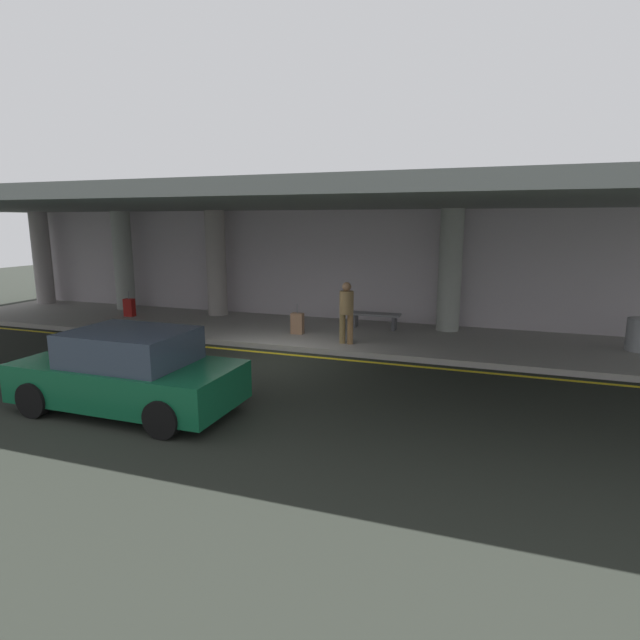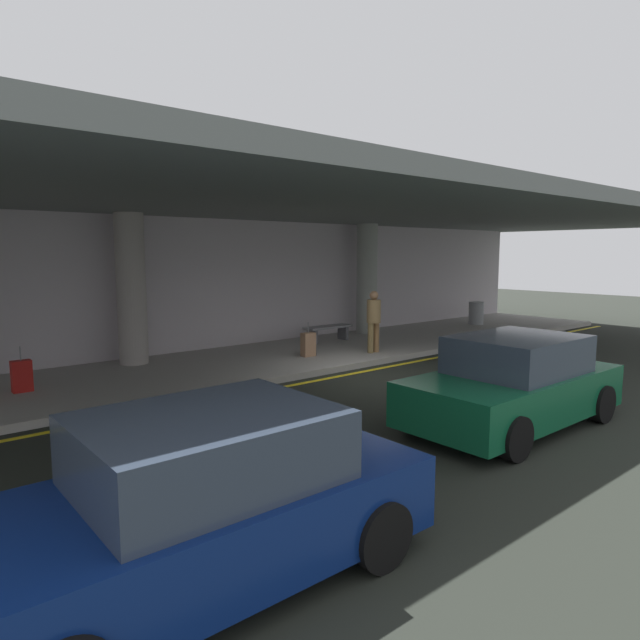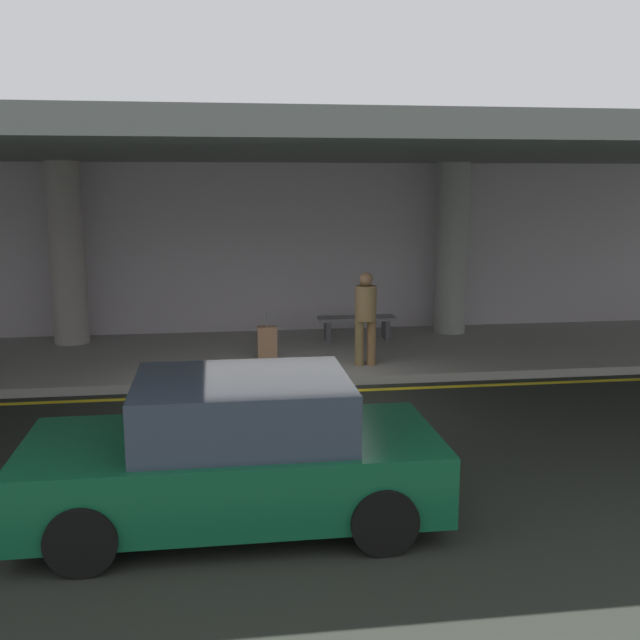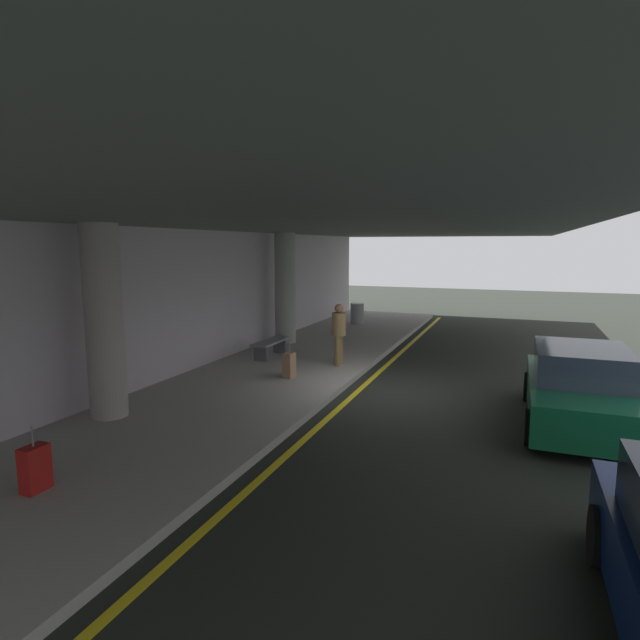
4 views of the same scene
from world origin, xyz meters
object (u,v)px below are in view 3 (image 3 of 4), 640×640
Objects in this scene: traveler_with_luggage at (366,312)px; suitcase_upright_primary at (267,343)px; support_column_center at (67,254)px; car_dark_green at (236,454)px; support_column_right_mid at (451,249)px; bench_metal at (357,323)px.

traveler_with_luggage reaches higher than suitcase_upright_primary.
support_column_center is at bearing -44.77° from traveler_with_luggage.
car_dark_green is 6.42m from suitcase_upright_primary.
traveler_with_luggage is at bearing -12.80° from suitcase_upright_primary.
suitcase_upright_primary is (-1.71, 0.71, -0.65)m from traveler_with_luggage.
car_dark_green is (3.10, -8.39, -1.26)m from support_column_center.
support_column_center is at bearing -68.54° from car_dark_green.
support_column_right_mid reaches higher than suitcase_upright_primary.
car_dark_green is at bearing 47.79° from traveler_with_luggage.
support_column_right_mid is at bearing -150.33° from traveler_with_luggage.
support_column_right_mid is 2.28× the size of bench_metal.
bench_metal is (1.98, 1.50, 0.04)m from suitcase_upright_primary.
support_column_center is 2.17× the size of traveler_with_luggage.
support_column_center is 9.03m from car_dark_green.
car_dark_green is 4.56× the size of suitcase_upright_primary.
support_column_right_mid is at bearing -119.10° from car_dark_green.
bench_metal is at bearing -115.59° from traveler_with_luggage.
bench_metal is (5.84, -0.52, -1.47)m from support_column_center.
support_column_right_mid is 2.67m from bench_metal.
traveler_with_luggage is 1.96m from suitcase_upright_primary.
bench_metal is at bearing -5.13° from support_column_center.
support_column_center is at bearing 174.87° from bench_metal.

